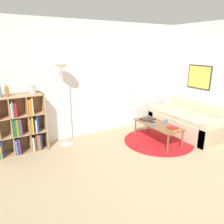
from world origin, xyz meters
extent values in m
plane|color=tan|center=(0.00, 0.00, 0.00)|extent=(14.00, 14.00, 0.00)
cube|color=silver|center=(0.00, 2.58, 1.30)|extent=(7.74, 0.05, 2.60)
cube|color=white|center=(0.81, 2.55, 1.00)|extent=(0.82, 0.02, 2.00)
sphere|color=tan|center=(1.10, 2.52, 0.96)|extent=(0.04, 0.04, 0.04)
cube|color=silver|center=(2.40, 1.28, 1.30)|extent=(0.05, 5.56, 2.60)
cube|color=#332D28|center=(2.36, 1.53, 1.32)|extent=(0.02, 0.67, 0.58)
cube|color=yellow|center=(2.35, 1.53, 1.32)|extent=(0.01, 0.61, 0.52)
cylinder|color=#B2191E|center=(0.96, 1.35, 0.00)|extent=(1.54, 1.54, 0.01)
cube|color=tan|center=(-1.28, 2.37, 0.58)|extent=(0.02, 0.34, 1.16)
cube|color=tan|center=(-1.76, 2.37, 1.15)|extent=(0.97, 0.34, 0.02)
cube|color=tan|center=(-1.76, 2.37, 0.01)|extent=(0.97, 0.34, 0.02)
cube|color=tan|center=(-1.76, 2.53, 0.58)|extent=(0.97, 0.02, 1.16)
cube|color=tan|center=(-1.91, 2.37, 0.58)|extent=(0.02, 0.32, 1.12)
cube|color=tan|center=(-1.60, 2.37, 0.58)|extent=(0.02, 0.32, 1.12)
cube|color=tan|center=(-1.76, 2.37, 0.39)|extent=(0.94, 0.32, 0.02)
cube|color=tan|center=(-1.76, 2.37, 0.77)|extent=(0.94, 0.32, 0.02)
cube|color=gold|center=(-2.16, 2.32, 0.15)|extent=(0.02, 0.23, 0.26)
cube|color=navy|center=(-2.13, 2.32, 0.19)|extent=(0.02, 0.22, 0.33)
cube|color=teal|center=(-1.88, 2.32, 0.17)|extent=(0.02, 0.23, 0.30)
cube|color=navy|center=(-1.85, 2.33, 0.18)|extent=(0.02, 0.25, 0.32)
cube|color=#7F287A|center=(-1.82, 2.31, 0.17)|extent=(0.03, 0.21, 0.31)
cube|color=black|center=(-1.80, 2.30, 0.18)|extent=(0.02, 0.20, 0.32)
cube|color=silver|center=(-1.57, 2.34, 0.16)|extent=(0.03, 0.27, 0.28)
cube|color=#196B38|center=(-1.53, 2.33, 0.15)|extent=(0.02, 0.24, 0.27)
cube|color=#B21E23|center=(-1.50, 2.31, 0.18)|extent=(0.02, 0.21, 0.32)
cube|color=olive|center=(-1.47, 2.31, 0.18)|extent=(0.03, 0.21, 0.32)
cube|color=olive|center=(-1.44, 2.31, 0.17)|extent=(0.02, 0.21, 0.31)
cube|color=navy|center=(-1.42, 2.30, 0.17)|extent=(0.02, 0.19, 0.31)
cube|color=#196B38|center=(-1.88, 2.32, 0.57)|extent=(0.03, 0.22, 0.33)
cube|color=#196B38|center=(-1.85, 2.32, 0.56)|extent=(0.02, 0.24, 0.33)
cube|color=orange|center=(-1.82, 2.34, 0.56)|extent=(0.02, 0.27, 0.33)
cube|color=#196B38|center=(-1.79, 2.34, 0.57)|extent=(0.03, 0.27, 0.33)
cube|color=#7F287A|center=(-1.76, 2.32, 0.56)|extent=(0.03, 0.23, 0.32)
cube|color=orange|center=(-1.57, 2.31, 0.54)|extent=(0.02, 0.21, 0.29)
cube|color=gold|center=(-1.54, 2.30, 0.57)|extent=(0.02, 0.19, 0.33)
cube|color=black|center=(-1.51, 2.33, 0.55)|extent=(0.03, 0.25, 0.29)
cube|color=silver|center=(-1.48, 2.30, 0.53)|extent=(0.02, 0.19, 0.26)
cube|color=navy|center=(-1.45, 2.30, 0.57)|extent=(0.03, 0.19, 0.33)
cube|color=silver|center=(-1.89, 2.34, 0.91)|extent=(0.02, 0.27, 0.27)
cube|color=teal|center=(-1.86, 2.31, 0.93)|extent=(0.02, 0.22, 0.31)
cube|color=#B21E23|center=(-1.83, 2.34, 0.91)|extent=(0.02, 0.27, 0.28)
cube|color=#B21E23|center=(-1.80, 2.31, 0.91)|extent=(0.02, 0.21, 0.27)
cube|color=orange|center=(-1.57, 2.30, 0.93)|extent=(0.03, 0.19, 0.31)
cube|color=orange|center=(-1.53, 2.32, 0.93)|extent=(0.03, 0.24, 0.31)
cube|color=silver|center=(-1.51, 2.30, 0.94)|extent=(0.02, 0.19, 0.33)
cylinder|color=#B7B7BC|center=(-0.89, 2.25, 0.01)|extent=(0.27, 0.27, 0.01)
cylinder|color=#B7B7BC|center=(-0.89, 2.25, 0.86)|extent=(0.02, 0.02, 1.62)
cone|color=white|center=(-0.89, 2.25, 1.67)|extent=(0.33, 0.33, 0.10)
cube|color=#CCB793|center=(1.89, 1.40, 0.20)|extent=(0.92, 1.75, 0.40)
cube|color=#CCB793|center=(2.27, 1.40, 0.36)|extent=(0.16, 1.75, 0.73)
cube|color=#CCB793|center=(1.89, 0.60, 0.27)|extent=(0.92, 0.16, 0.54)
cube|color=#CCB793|center=(1.89, 2.19, 0.27)|extent=(0.92, 0.16, 0.54)
cube|color=#B3B592|center=(1.81, 1.04, 0.45)|extent=(0.72, 0.69, 0.10)
cube|color=#B3B592|center=(1.81, 1.75, 0.45)|extent=(0.72, 0.69, 0.10)
cube|color=brown|center=(0.91, 1.34, 0.41)|extent=(0.49, 1.14, 0.02)
cylinder|color=brown|center=(0.70, 0.82, 0.20)|extent=(0.04, 0.04, 0.40)
cylinder|color=brown|center=(0.70, 1.87, 0.20)|extent=(0.04, 0.04, 0.40)
cylinder|color=brown|center=(1.11, 0.82, 0.20)|extent=(0.04, 0.04, 0.40)
cylinder|color=brown|center=(1.11, 1.87, 0.20)|extent=(0.04, 0.04, 0.40)
cube|color=black|center=(0.92, 1.70, 0.43)|extent=(0.34, 0.23, 0.02)
cylinder|color=teal|center=(0.76, 1.32, 0.44)|extent=(0.10, 0.10, 0.04)
cube|color=orange|center=(0.92, 0.91, 0.43)|extent=(0.17, 0.17, 0.02)
cube|color=#196B38|center=(0.92, 0.92, 0.45)|extent=(0.17, 0.17, 0.01)
cube|color=#B21E23|center=(0.91, 0.92, 0.47)|extent=(0.17, 0.17, 0.02)
cylinder|color=teal|center=(1.08, 1.27, 0.46)|extent=(0.08, 0.08, 0.09)
cube|color=black|center=(0.86, 1.49, 0.43)|extent=(0.09, 0.15, 0.02)
cylinder|color=olive|center=(-1.90, 2.36, 1.25)|extent=(0.08, 0.08, 0.17)
cylinder|color=olive|center=(-1.90, 2.36, 1.36)|extent=(0.03, 0.03, 0.04)
cylinder|color=#B7B2A8|center=(-1.44, 2.37, 1.25)|extent=(0.12, 0.12, 0.19)
camera|label=1|loc=(-2.27, -2.00, 2.04)|focal=35.00mm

